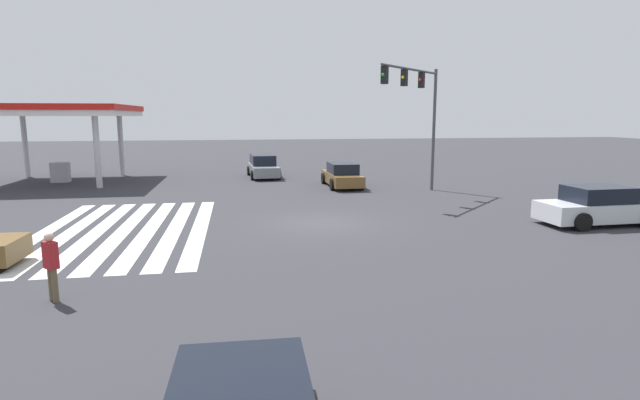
% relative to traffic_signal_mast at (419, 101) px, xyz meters
% --- Properties ---
extents(ground_plane, '(148.75, 148.75, 0.00)m').
position_rel_traffic_signal_mast_xyz_m(ground_plane, '(6.54, -6.54, -5.16)').
color(ground_plane, '#333338').
extents(crosswalk_markings, '(11.69, 6.30, 0.01)m').
position_rel_traffic_signal_mast_xyz_m(crosswalk_markings, '(6.54, -14.19, -5.15)').
color(crosswalk_markings, silver).
rests_on(crosswalk_markings, ground_plane).
extents(traffic_signal_mast, '(4.70, 4.70, 6.98)m').
position_rel_traffic_signal_mast_xyz_m(traffic_signal_mast, '(0.00, 0.00, 0.00)').
color(traffic_signal_mast, '#47474C').
rests_on(traffic_signal_mast, ground_plane).
extents(car_0, '(4.85, 2.28, 1.59)m').
position_rel_traffic_signal_mast_xyz_m(car_0, '(-9.59, -7.99, -4.39)').
color(car_0, gray).
rests_on(car_0, ground_plane).
extents(car_2, '(2.27, 4.86, 1.56)m').
position_rel_traffic_signal_mast_xyz_m(car_2, '(8.64, 4.50, -4.42)').
color(car_2, silver).
rests_on(car_2, ground_plane).
extents(car_3, '(4.76, 2.04, 1.49)m').
position_rel_traffic_signal_mast_xyz_m(car_3, '(-3.77, -3.42, -4.46)').
color(car_3, brown).
rests_on(car_3, ground_plane).
extents(gas_station_canopy, '(9.44, 9.44, 5.04)m').
position_rel_traffic_signal_mast_xyz_m(gas_station_canopy, '(-8.97, -21.40, -0.61)').
color(gas_station_canopy, silver).
rests_on(gas_station_canopy, ground_plane).
extents(pedestrian, '(0.41, 0.41, 1.67)m').
position_rel_traffic_signal_mast_xyz_m(pedestrian, '(14.15, -14.19, -4.22)').
color(pedestrian, brown).
rests_on(pedestrian, ground_plane).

